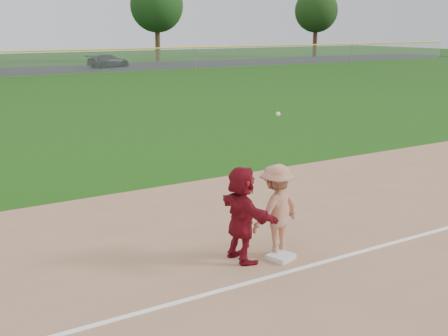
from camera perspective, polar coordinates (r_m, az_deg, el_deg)
ground at (r=10.27m, az=4.37°, el=-8.83°), size 160.00×160.00×0.00m
foul_line at (r=9.68m, az=7.16°, el=-10.25°), size 60.00×0.10×0.01m
first_base at (r=10.07m, az=5.79°, el=-8.96°), size 0.49×0.49×0.09m
base_runner at (r=9.70m, az=1.82°, el=-4.70°), size 0.50×1.58×1.70m
car_right at (r=56.99m, az=-11.66°, el=10.61°), size 4.65×2.93×1.26m
first_base_play at (r=10.00m, az=5.34°, el=-4.29°), size 1.18×0.84×2.57m
tree_3 at (r=66.47m, az=-6.86°, el=16.05°), size 6.00×6.00×9.19m
tree_4 at (r=76.95m, az=9.35°, el=15.48°), size 5.60×5.60×8.67m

